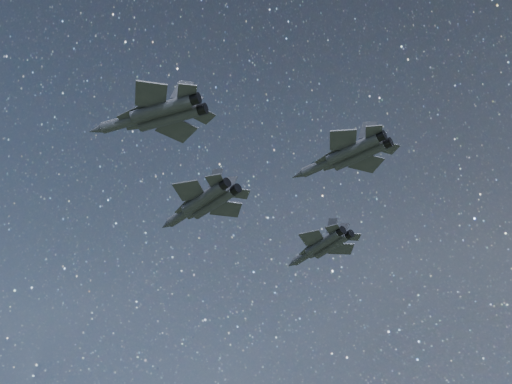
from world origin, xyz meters
The scene contains 4 objects.
jet_lead centered at (-10.75, -1.97, 156.90)m, with size 18.09×12.44×4.54m.
jet_left centered at (-2.27, 18.84, 156.51)m, with size 16.03×10.70×4.06m.
jet_right centered at (-3.19, -20.25, 156.95)m, with size 17.06×11.61×4.29m.
jet_slot centered at (12.81, -0.58, 156.14)m, with size 15.48×10.98×3.93m.
Camera 1 is at (38.42, -57.73, 106.72)m, focal length 42.00 mm.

